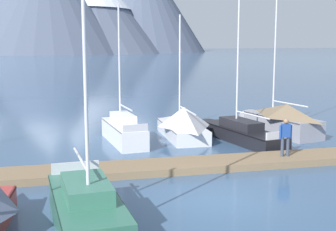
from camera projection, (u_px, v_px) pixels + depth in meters
ground_plane at (221, 199)px, 15.90m from camera, size 700.00×700.00×0.00m
dock at (182, 166)px, 19.64m from camera, size 22.85×3.68×0.30m
sailboat_mid_dock_port at (89, 216)px, 12.58m from camera, size 1.79×6.03×7.99m
sailboat_mid_dock_starboard at (122, 129)px, 25.09m from camera, size 1.56×5.90×7.27m
sailboat_far_berth at (182, 123)px, 26.11m from camera, size 2.47×6.47×6.83m
sailboat_outer_slip at (236, 131)px, 25.53m from camera, size 2.37×7.70×8.53m
sailboat_end_of_dock at (278, 119)px, 27.33m from camera, size 2.60×6.77×9.19m
person_on_dock at (286, 135)px, 20.50m from camera, size 0.59×0.27×1.69m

